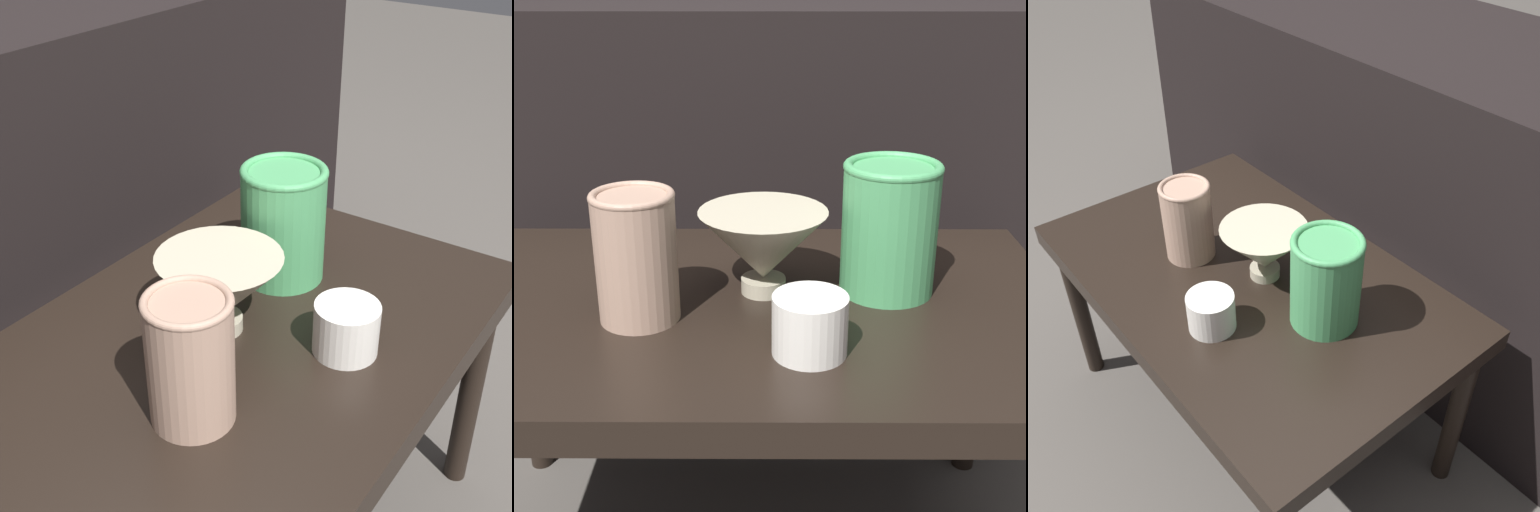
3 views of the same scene
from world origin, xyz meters
TOP-DOWN VIEW (x-y plane):
  - table at (0.00, 0.00)m, footprint 0.79×0.50m
  - bowl at (0.02, 0.02)m, footprint 0.16×0.16m
  - vase_textured_left at (-0.12, -0.05)m, footprint 0.09×0.09m
  - vase_colorful_right at (0.18, 0.03)m, footprint 0.12×0.12m
  - cup at (0.07, -0.13)m, footprint 0.08×0.08m

SIDE VIEW (x-z plane):
  - table at x=0.00m, z-range 0.17..0.58m
  - cup at x=0.07m, z-range 0.42..0.48m
  - bowl at x=0.02m, z-range 0.42..0.53m
  - vase_textured_left at x=-0.12m, z-range 0.42..0.57m
  - vase_colorful_right at x=0.18m, z-range 0.42..0.58m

